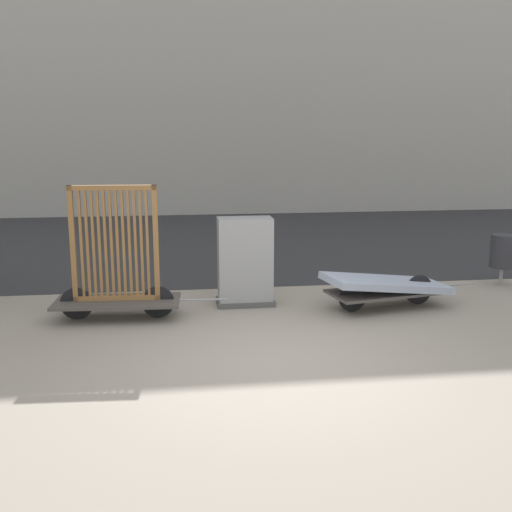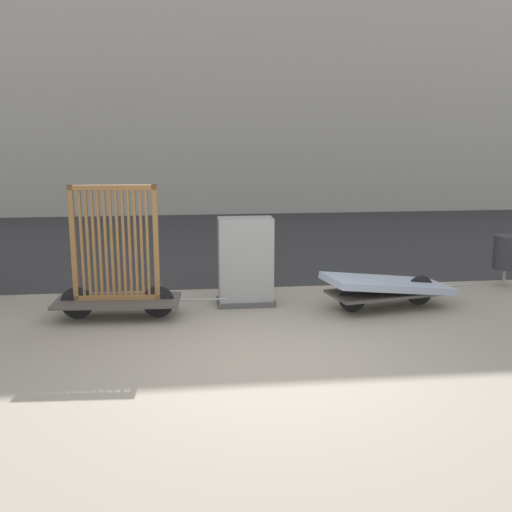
{
  "view_description": "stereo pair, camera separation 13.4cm",
  "coord_description": "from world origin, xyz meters",
  "views": [
    {
      "loc": [
        -1.15,
        -6.42,
        2.61
      ],
      "look_at": [
        0.0,
        2.02,
        0.86
      ],
      "focal_mm": 42.0,
      "sensor_mm": 36.0,
      "label": 1
    },
    {
      "loc": [
        -1.02,
        -6.44,
        2.61
      ],
      "look_at": [
        0.0,
        2.02,
        0.86
      ],
      "focal_mm": 42.0,
      "sensor_mm": 36.0,
      "label": 2
    }
  ],
  "objects": [
    {
      "name": "bike_cart_with_bedframe",
      "position": [
        -2.0,
        2.02,
        0.64
      ],
      "size": [
        2.49,
        0.86,
        1.91
      ],
      "rotation": [
        0.0,
        0.0,
        -0.06
      ],
      "color": "#4C4742",
      "rests_on": "ground_plane"
    },
    {
      "name": "road_strip",
      "position": [
        0.0,
        8.26,
        0.0
      ],
      "size": [
        56.0,
        9.55,
        0.01
      ],
      "color": "#2D2D30",
      "rests_on": "ground_plane"
    },
    {
      "name": "building_facade",
      "position": [
        0.0,
        15.04,
        4.81
      ],
      "size": [
        48.0,
        4.0,
        9.62
      ],
      "color": "#B2ADA3",
      "rests_on": "ground_plane"
    },
    {
      "name": "bike_cart_with_mattress",
      "position": [
        2.01,
        2.02,
        0.34
      ],
      "size": [
        2.58,
        1.18,
        0.56
      ],
      "rotation": [
        0.0,
        0.0,
        0.2
      ],
      "color": "#4C4742",
      "rests_on": "ground_plane"
    },
    {
      "name": "trash_bin",
      "position": [
        4.5,
        3.13,
        0.59
      ],
      "size": [
        0.43,
        0.43,
        0.88
      ],
      "color": "gray",
      "rests_on": "ground_plane"
    },
    {
      "name": "ground_plane",
      "position": [
        0.0,
        0.0,
        0.0
      ],
      "size": [
        60.0,
        60.0,
        0.0
      ],
      "primitive_type": "plane",
      "color": "gray"
    },
    {
      "name": "utility_cabinet",
      "position": [
        -0.1,
        2.49,
        0.64
      ],
      "size": [
        0.89,
        0.49,
        1.36
      ],
      "color": "#4C4C4C",
      "rests_on": "ground_plane"
    }
  ]
}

